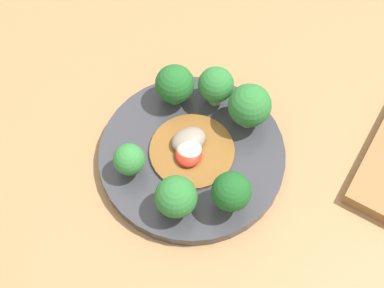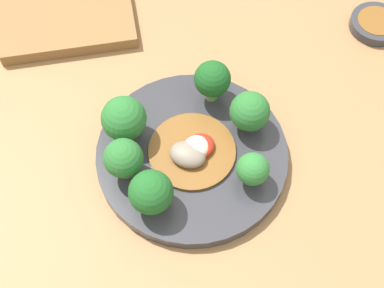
% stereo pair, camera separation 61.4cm
% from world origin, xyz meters
% --- Properties ---
extents(table, '(1.06, 0.91, 0.77)m').
position_xyz_m(table, '(0.00, 0.00, 0.38)').
color(table, olive).
rests_on(table, ground_plane).
extents(plate, '(0.25, 0.25, 0.02)m').
position_xyz_m(plate, '(0.04, -0.04, 0.78)').
color(plate, '#333338').
rests_on(plate, table).
extents(broccoli_northwest, '(0.05, 0.05, 0.06)m').
position_xyz_m(broccoli_northwest, '(-0.01, 0.03, 0.82)').
color(broccoli_northwest, '#89B76B').
rests_on(broccoli_northwest, plate).
extents(broccoli_south, '(0.05, 0.05, 0.06)m').
position_xyz_m(broccoli_south, '(0.06, -0.12, 0.82)').
color(broccoli_south, '#70A356').
rests_on(broccoli_south, plate).
extents(broccoli_southwest, '(0.04, 0.04, 0.05)m').
position_xyz_m(broccoli_southwest, '(-0.02, -0.10, 0.82)').
color(broccoli_southwest, '#70A356').
rests_on(broccoli_southwest, plate).
extents(broccoli_southeast, '(0.05, 0.05, 0.06)m').
position_xyz_m(broccoli_southeast, '(0.11, -0.09, 0.83)').
color(broccoli_southeast, '#7AAD5B').
rests_on(broccoli_southeast, plate).
extents(broccoli_northeast, '(0.06, 0.06, 0.07)m').
position_xyz_m(broccoli_northeast, '(0.09, 0.03, 0.83)').
color(broccoli_northeast, '#89B76B').
rests_on(broccoli_northeast, plate).
extents(broccoli_north, '(0.05, 0.05, 0.06)m').
position_xyz_m(broccoli_north, '(0.04, 0.05, 0.82)').
color(broccoli_north, '#89B76B').
rests_on(broccoli_north, plate).
extents(stirfry_center, '(0.11, 0.11, 0.02)m').
position_xyz_m(stirfry_center, '(0.04, -0.04, 0.80)').
color(stirfry_center, brown).
rests_on(stirfry_center, plate).
extents(sauce_dish, '(0.08, 0.08, 0.02)m').
position_xyz_m(sauce_dish, '(0.16, -0.38, 0.78)').
color(sauce_dish, '#333338').
rests_on(sauce_dish, table).
extents(cutting_board, '(0.23, 0.23, 0.02)m').
position_xyz_m(cutting_board, '(0.36, 0.05, 0.78)').
color(cutting_board, brown).
rests_on(cutting_board, table).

